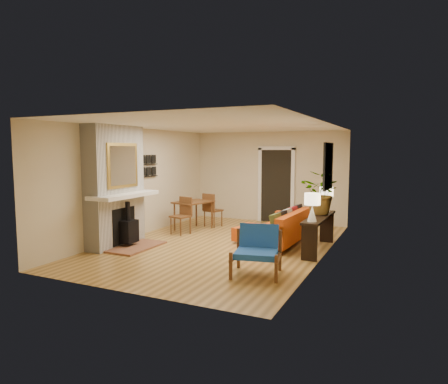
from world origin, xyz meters
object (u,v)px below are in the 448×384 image
at_px(lamp_near, 312,204).
at_px(console_table, 319,223).
at_px(sofa, 283,228).
at_px(dining_table, 195,207).
at_px(ottoman, 253,234).
at_px(blue_chair, 257,247).
at_px(houseplant, 322,193).
at_px(lamp_far, 326,196).

bearing_deg(lamp_near, console_table, 90.00).
height_order(sofa, console_table, sofa).
xyz_separation_m(dining_table, console_table, (3.37, -0.84, -0.02)).
xyz_separation_m(sofa, ottoman, (-0.62, -0.23, -0.15)).
relative_size(blue_chair, houseplant, 1.01).
xyz_separation_m(sofa, lamp_far, (0.84, 0.41, 0.71)).
height_order(dining_table, houseplant, houseplant).
bearing_deg(ottoman, lamp_near, -26.56).
bearing_deg(lamp_near, sofa, 131.11).
height_order(lamp_far, houseplant, houseplant).
bearing_deg(lamp_far, houseplant, -91.29).
relative_size(ottoman, houseplant, 0.96).
relative_size(ottoman, lamp_far, 1.63).
bearing_deg(blue_chair, ottoman, 112.66).
xyz_separation_m(ottoman, lamp_near, (1.47, -0.73, 0.86)).
distance_m(sofa, lamp_near, 1.47).
bearing_deg(dining_table, lamp_near, -24.24).
xyz_separation_m(ottoman, lamp_far, (1.47, 0.65, 0.86)).
height_order(blue_chair, houseplant, houseplant).
bearing_deg(lamp_near, blue_chair, -116.38).
xyz_separation_m(blue_chair, houseplant, (0.62, 2.20, 0.74)).
bearing_deg(sofa, dining_table, 167.67).
xyz_separation_m(sofa, lamp_near, (0.84, -0.97, 0.71)).
bearing_deg(sofa, lamp_near, -48.89).
bearing_deg(ottoman, houseplant, 7.83).
height_order(ottoman, dining_table, dining_table).
height_order(sofa, ottoman, sofa).
xyz_separation_m(sofa, console_table, (0.84, -0.29, 0.23)).
bearing_deg(houseplant, ottoman, -172.17).
height_order(lamp_near, lamp_far, same).
bearing_deg(console_table, houseplant, 92.23).
distance_m(blue_chair, houseplant, 2.41).
bearing_deg(lamp_far, lamp_near, -90.00).
bearing_deg(blue_chair, console_table, 72.07).
bearing_deg(sofa, blue_chair, -84.56).
distance_m(ottoman, houseplant, 1.77).
xyz_separation_m(dining_table, houseplant, (3.36, -0.59, 0.58)).
bearing_deg(houseplant, dining_table, 170.13).
distance_m(sofa, houseplant, 1.18).
bearing_deg(blue_chair, lamp_near, 63.62).
relative_size(sofa, lamp_far, 3.82).
distance_m(console_table, lamp_near, 0.83).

